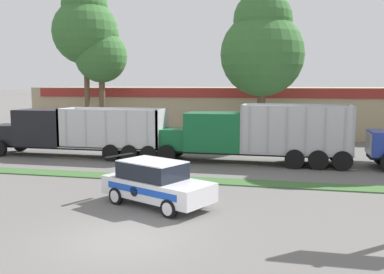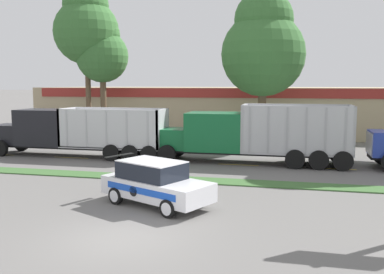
{
  "view_description": "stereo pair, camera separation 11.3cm",
  "coord_description": "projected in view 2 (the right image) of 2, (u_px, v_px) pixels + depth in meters",
  "views": [
    {
      "loc": [
        4.87,
        -11.93,
        4.72
      ],
      "look_at": [
        0.31,
        8.26,
        2.15
      ],
      "focal_mm": 40.0,
      "sensor_mm": 36.0,
      "label": 1
    },
    {
      "loc": [
        4.98,
        -11.9,
        4.72
      ],
      "look_at": [
        0.31,
        8.26,
        2.15
      ],
      "focal_mm": 40.0,
      "sensor_mm": 36.0,
      "label": 2
    }
  ],
  "objects": [
    {
      "name": "ground_plane",
      "position": [
        122.0,
        238.0,
        13.2
      ],
      "size": [
        600.0,
        600.0,
        0.0
      ],
      "primitive_type": "plane",
      "color": "slate"
    },
    {
      "name": "grass_verge",
      "position": [
        186.0,
        180.0,
        21.1
      ],
      "size": [
        120.0,
        1.32,
        0.06
      ],
      "primitive_type": "cube",
      "color": "#3D6633",
      "rests_on": "ground_plane"
    },
    {
      "name": "centre_line_3",
      "position": [
        71.0,
        158.0,
        27.57
      ],
      "size": [
        2.4,
        0.14,
        0.01
      ],
      "primitive_type": "cube",
      "color": "yellow",
      "rests_on": "ground_plane"
    },
    {
      "name": "centre_line_4",
      "position": [
        151.0,
        161.0,
        26.36
      ],
      "size": [
        2.4,
        0.14,
        0.01
      ],
      "primitive_type": "cube",
      "color": "yellow",
      "rests_on": "ground_plane"
    },
    {
      "name": "centre_line_5",
      "position": [
        238.0,
        165.0,
        25.15
      ],
      "size": [
        2.4,
        0.14,
        0.01
      ],
      "primitive_type": "cube",
      "color": "yellow",
      "rests_on": "ground_plane"
    },
    {
      "name": "centre_line_6",
      "position": [
        334.0,
        169.0,
        23.94
      ],
      "size": [
        2.4,
        0.14,
        0.01
      ],
      "primitive_type": "cube",
      "color": "yellow",
      "rests_on": "ground_plane"
    },
    {
      "name": "dump_truck_mid",
      "position": [
        62.0,
        132.0,
        28.18
      ],
      "size": [
        11.95,
        2.61,
        3.21
      ],
      "color": "black",
      "rests_on": "ground_plane"
    },
    {
      "name": "dump_truck_trail",
      "position": [
        235.0,
        136.0,
        25.73
      ],
      "size": [
        11.73,
        2.76,
        3.53
      ],
      "color": "black",
      "rests_on": "ground_plane"
    },
    {
      "name": "rally_car",
      "position": [
        155.0,
        183.0,
        16.69
      ],
      "size": [
        4.85,
        3.64,
        1.78
      ],
      "color": "white",
      "rests_on": "ground_plane"
    },
    {
      "name": "store_building_backdrop",
      "position": [
        251.0,
        110.0,
        42.51
      ],
      "size": [
        40.84,
        12.1,
        4.39
      ],
      "color": "tan",
      "rests_on": "ground_plane"
    },
    {
      "name": "tree_behind_left",
      "position": [
        102.0,
        52.0,
        36.77
      ],
      "size": [
        4.49,
        4.49,
        10.47
      ],
      "color": "brown",
      "rests_on": "ground_plane"
    },
    {
      "name": "tree_behind_centre",
      "position": [
        86.0,
        26.0,
        36.6
      ],
      "size": [
        5.59,
        5.59,
        13.35
      ],
      "color": "brown",
      "rests_on": "ground_plane"
    },
    {
      "name": "tree_behind_right",
      "position": [
        263.0,
        46.0,
        31.8
      ],
      "size": [
        6.26,
        6.26,
        11.62
      ],
      "color": "brown",
      "rests_on": "ground_plane"
    }
  ]
}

